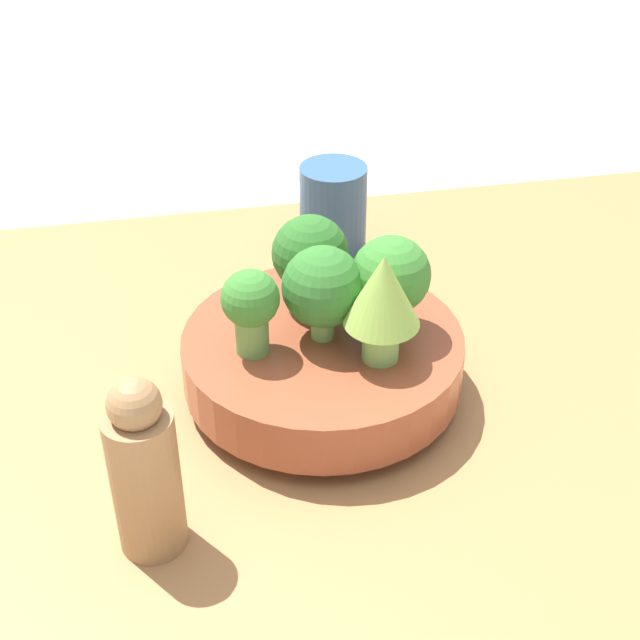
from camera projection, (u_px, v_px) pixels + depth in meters
ground_plane at (323, 428)px, 0.80m from camera, size 6.00×6.00×0.00m
table at (323, 410)px, 0.79m from camera, size 1.08×0.72×0.04m
bowl at (320, 363)px, 0.76m from camera, size 0.24×0.24×0.06m
broccoli_floret_left at (392, 279)px, 0.72m from camera, size 0.07×0.07×0.09m
broccoli_floret_center at (320, 291)px, 0.72m from camera, size 0.07×0.07×0.08m
broccoli_floret_right at (251, 305)px, 0.70m from camera, size 0.05×0.05×0.07m
romanesco_piece_far at (383, 297)px, 0.69m from camera, size 0.06×0.06×0.10m
broccoli_floret_front at (310, 256)px, 0.76m from camera, size 0.07×0.07×0.08m
cup at (333, 210)px, 0.95m from camera, size 0.07×0.07×0.10m
pepper_mill at (145, 471)px, 0.60m from camera, size 0.05×0.05×0.15m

